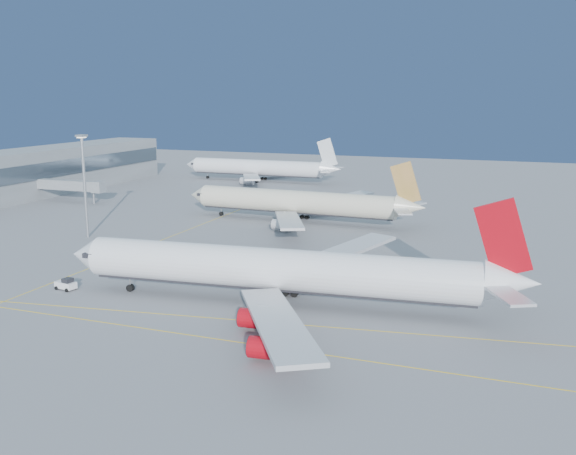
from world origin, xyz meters
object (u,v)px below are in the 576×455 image
Objects in this scene: airliner_virgin at (286,271)px; airliner_etihad at (300,202)px; airliner_third at (260,168)px; light_mast at (84,177)px; pushback_tug at (66,284)px.

airliner_etihad is (-20.39, 64.19, -0.42)m from airliner_virgin.
airliner_third is 104.75m from light_mast.
pushback_tug is at bearing -176.94° from airliner_virgin.
light_mast is (-60.51, 29.69, 8.36)m from airliner_virgin.
pushback_tug is 0.16× the size of light_mast.
pushback_tug is 43.76m from light_mast.
pushback_tug is (23.49, -139.48, -4.25)m from airliner_third.
light_mast is (-22.66, 35.10, 13.02)m from pushback_tug.
light_mast is at bearing -137.23° from airliner_etihad.
airliner_third is (-40.95, 69.88, 0.02)m from airliner_etihad.
airliner_third is at bearing 122.45° from airliner_etihad.
airliner_virgin is 67.92m from light_mast.
airliner_third is (-61.34, 134.07, -0.40)m from airliner_virgin.
airliner_virgin is at bearing -64.87° from airliner_third.
light_mast is at bearing 148.79° from airliner_virgin.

